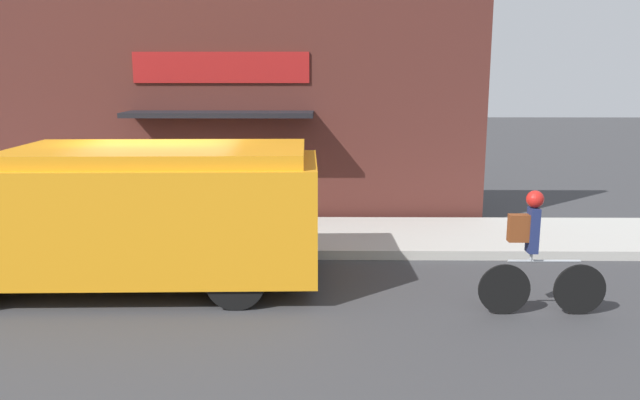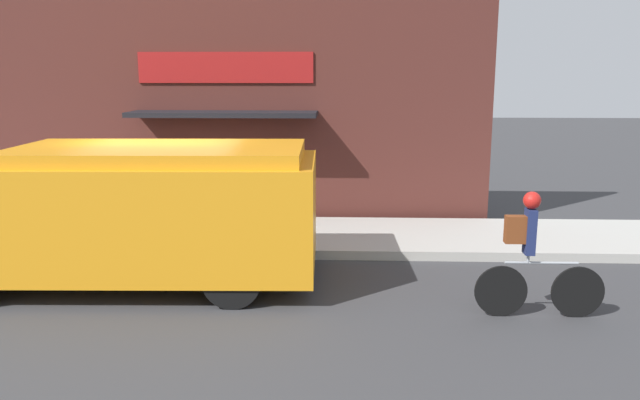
{
  "view_description": "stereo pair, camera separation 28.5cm",
  "coord_description": "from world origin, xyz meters",
  "views": [
    {
      "loc": [
        2.82,
        -10.33,
        3.18
      ],
      "look_at": [
        2.7,
        -0.2,
        1.1
      ],
      "focal_mm": 35.0,
      "sensor_mm": 36.0,
      "label": 1
    },
    {
      "loc": [
        3.1,
        -10.33,
        3.18
      ],
      "look_at": [
        2.7,
        -0.2,
        1.1
      ],
      "focal_mm": 35.0,
      "sensor_mm": 36.0,
      "label": 2
    }
  ],
  "objects": [
    {
      "name": "school_bus",
      "position": [
        0.01,
        -1.27,
        1.11
      ],
      "size": [
        5.97,
        2.86,
        2.11
      ],
      "rotation": [
        0.0,
        0.0,
        0.03
      ],
      "color": "orange",
      "rests_on": "ground_plane"
    },
    {
      "name": "trash_bin",
      "position": [
        -1.11,
        1.66,
        0.62
      ],
      "size": [
        0.52,
        0.52,
        0.9
      ],
      "color": "slate",
      "rests_on": "sidewalk"
    },
    {
      "name": "sidewalk",
      "position": [
        0.0,
        1.28,
        0.08
      ],
      "size": [
        28.0,
        2.55,
        0.17
      ],
      "color": "#ADAAA3",
      "rests_on": "ground_plane"
    },
    {
      "name": "cyclist",
      "position": [
        5.57,
        -2.42,
        0.82
      ],
      "size": [
        1.69,
        0.23,
        1.69
      ],
      "rotation": [
        0.0,
        0.0,
        0.01
      ],
      "color": "black",
      "rests_on": "ground_plane"
    },
    {
      "name": "ground_plane",
      "position": [
        0.0,
        0.0,
        0.0
      ],
      "size": [
        70.0,
        70.0,
        0.0
      ],
      "primitive_type": "plane",
      "color": "#38383A"
    },
    {
      "name": "storefront",
      "position": [
        0.02,
        2.83,
        2.64
      ],
      "size": [
        12.33,
        1.1,
        5.29
      ],
      "color": "#4C231E",
      "rests_on": "ground_plane"
    }
  ]
}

